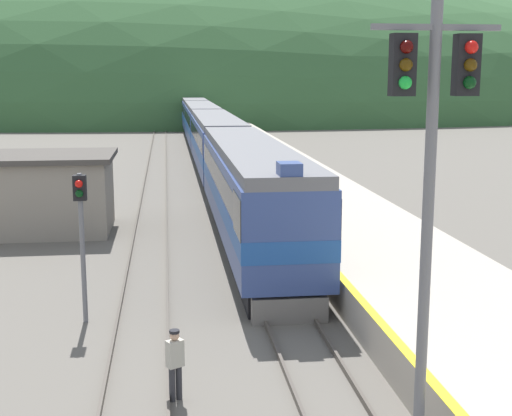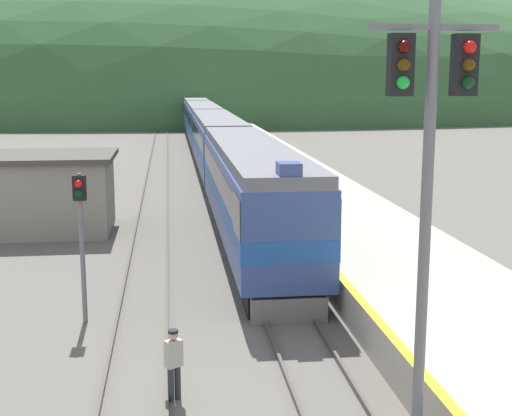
% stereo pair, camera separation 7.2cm
% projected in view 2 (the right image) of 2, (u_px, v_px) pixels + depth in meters
% --- Properties ---
extents(track_main, '(1.52, 180.00, 0.16)m').
position_uv_depth(track_main, '(200.00, 140.00, 77.26)').
color(track_main, '#4C443D').
rests_on(track_main, ground).
extents(track_siding, '(1.52, 180.00, 0.16)m').
position_uv_depth(track_siding, '(161.00, 141.00, 76.75)').
color(track_siding, '#4C443D').
rests_on(track_siding, ground).
extents(platform, '(5.54, 140.00, 1.10)m').
position_uv_depth(platform, '(264.00, 156.00, 58.17)').
color(platform, '#ADA393').
rests_on(platform, ground).
extents(distant_hills, '(190.31, 85.64, 53.30)m').
position_uv_depth(distant_hills, '(186.00, 114.00, 131.69)').
color(distant_hills, '#335B33').
rests_on(distant_hills, ground).
extents(station_shed, '(8.46, 5.24, 3.54)m').
position_uv_depth(station_shed, '(21.00, 193.00, 32.22)').
color(station_shed, gray).
rests_on(station_shed, ground).
extents(express_train_lead_car, '(2.86, 19.61, 4.62)m').
position_uv_depth(express_train_lead_car, '(252.00, 191.00, 29.25)').
color(express_train_lead_car, black).
rests_on(express_train_lead_car, ground).
extents(carriage_second, '(2.85, 19.66, 4.26)m').
position_uv_depth(carriage_second, '(217.00, 144.00, 49.49)').
color(carriage_second, black).
rests_on(carriage_second, ground).
extents(carriage_third, '(2.85, 19.66, 4.26)m').
position_uv_depth(carriage_third, '(203.00, 124.00, 69.54)').
color(carriage_third, black).
rests_on(carriage_third, ground).
extents(carriage_fourth, '(2.85, 19.66, 4.26)m').
position_uv_depth(carriage_fourth, '(195.00, 113.00, 89.58)').
color(carriage_fourth, black).
rests_on(carriage_fourth, ground).
extents(signal_mast_main, '(2.20, 0.42, 8.70)m').
position_uv_depth(signal_mast_main, '(429.00, 154.00, 12.05)').
color(signal_mast_main, slate).
rests_on(signal_mast_main, ground).
extents(signal_post_siding, '(0.36, 0.42, 4.34)m').
position_uv_depth(signal_post_siding, '(81.00, 217.00, 20.04)').
color(signal_post_siding, slate).
rests_on(signal_post_siding, ground).
extents(track_worker, '(0.42, 0.37, 1.61)m').
position_uv_depth(track_worker, '(174.00, 361.00, 15.49)').
color(track_worker, '#2D2D33').
rests_on(track_worker, ground).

